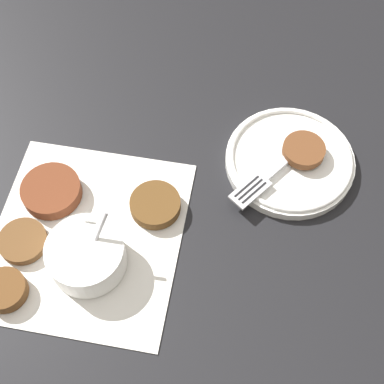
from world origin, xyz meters
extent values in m
plane|color=black|center=(0.00, 0.00, 0.00)|extent=(4.00, 4.00, 0.00)
cube|color=silver|center=(0.01, -0.02, 0.00)|extent=(0.29, 0.27, 0.00)
cylinder|color=white|center=(-0.03, -0.03, 0.03)|extent=(0.10, 0.10, 0.05)
cylinder|color=#B23D23|center=(-0.03, -0.03, 0.02)|extent=(0.09, 0.09, 0.03)
cone|color=white|center=(0.02, -0.03, 0.04)|extent=(0.02, 0.02, 0.02)
cylinder|color=silver|center=(-0.01, -0.05, 0.05)|extent=(0.04, 0.04, 0.08)
cylinder|color=brown|center=(0.07, 0.05, 0.01)|extent=(0.08, 0.08, 0.02)
cylinder|color=brown|center=(0.07, -0.11, 0.01)|extent=(0.07, 0.07, 0.02)
cylinder|color=brown|center=(-0.08, 0.07, 0.01)|extent=(0.06, 0.06, 0.02)
cylinder|color=brown|center=(-0.01, 0.06, 0.01)|extent=(0.07, 0.07, 0.01)
cylinder|color=white|center=(0.17, -0.29, 0.01)|extent=(0.19, 0.19, 0.01)
torus|color=white|center=(0.17, -0.29, 0.02)|extent=(0.18, 0.18, 0.01)
cylinder|color=brown|center=(0.18, -0.31, 0.03)|extent=(0.06, 0.06, 0.01)
cube|color=silver|center=(0.17, -0.29, 0.02)|extent=(0.08, 0.07, 0.00)
cube|color=silver|center=(0.10, -0.24, 0.02)|extent=(0.07, 0.06, 0.00)
cube|color=black|center=(0.11, -0.23, 0.02)|extent=(0.04, 0.03, 0.00)
cube|color=black|center=(0.10, -0.24, 0.02)|extent=(0.04, 0.03, 0.00)
cube|color=black|center=(0.10, -0.24, 0.02)|extent=(0.04, 0.03, 0.00)
camera|label=1|loc=(-0.28, -0.20, 0.67)|focal=50.00mm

